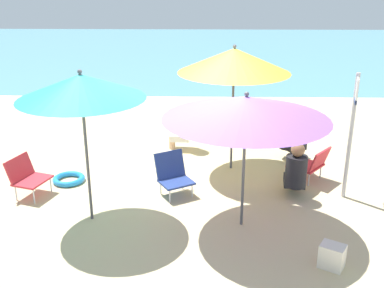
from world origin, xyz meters
name	(u,v)px	position (x,y,z in m)	size (l,w,h in m)	color
ground_plane	(187,199)	(0.00, 0.00, 0.00)	(40.00, 40.00, 0.00)	#CCB789
sea_water	(198,51)	(0.00, 14.17, 0.00)	(40.00, 16.00, 0.01)	#5693A3
umbrella_yellow	(234,61)	(0.73, 1.21, 1.89)	(1.86, 1.86, 2.16)	#4C4C51
umbrella_purple	(246,108)	(0.77, -0.74, 1.66)	(2.13, 2.13, 1.86)	#4C4C51
umbrella_teal	(81,87)	(-1.31, -0.64, 1.89)	(1.65, 1.65, 2.11)	#4C4C51
beach_chair_a	(27,175)	(-2.45, 0.07, 0.34)	(0.63, 0.65, 0.61)	red
beach_chair_b	(311,163)	(2.01, 0.72, 0.31)	(0.74, 0.74, 0.58)	red
beach_chair_c	(173,174)	(-0.22, 0.19, 0.33)	(0.66, 0.67, 0.65)	navy
person_a	(187,127)	(-0.08, 2.11, 0.45)	(0.56, 0.35, 0.91)	silver
person_b	(290,135)	(1.82, 1.70, 0.46)	(0.53, 0.46, 0.94)	black
person_c	(296,171)	(1.64, 0.11, 0.43)	(0.37, 0.56, 0.89)	black
warning_sign	(353,118)	(2.40, 0.13, 1.27)	(0.17, 0.50, 1.93)	#ADADB2
swim_ring	(69,179)	(-1.97, 0.57, 0.05)	(0.53, 0.53, 0.09)	#238CD8
beach_bag	(332,256)	(1.74, -1.70, 0.15)	(0.28, 0.21, 0.29)	silver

